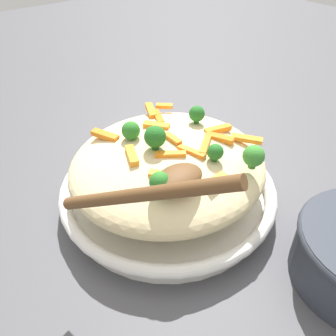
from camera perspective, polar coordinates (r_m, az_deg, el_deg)
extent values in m
plane|color=#4C4C51|center=(0.49, 0.00, -5.48)|extent=(2.40, 2.40, 0.00)
cylinder|color=white|center=(0.49, 0.00, -4.63)|extent=(0.27, 0.27, 0.02)
torus|color=white|center=(0.47, 0.00, -3.02)|extent=(0.29, 0.29, 0.02)
torus|color=black|center=(0.47, 0.00, -2.72)|extent=(0.28, 0.28, 0.00)
ellipsoid|color=beige|center=(0.45, 0.00, 0.53)|extent=(0.26, 0.24, 0.07)
cube|color=orange|center=(0.43, 6.12, 3.66)|extent=(0.04, 0.03, 0.01)
cube|color=orange|center=(0.52, -0.61, 10.14)|extent=(0.02, 0.02, 0.01)
cube|color=orange|center=(0.45, 8.46, 4.92)|extent=(0.03, 0.04, 0.01)
cube|color=orange|center=(0.46, -1.90, 6.91)|extent=(0.03, 0.03, 0.01)
cube|color=orange|center=(0.41, 0.37, 2.20)|extent=(0.03, 0.03, 0.01)
cube|color=orange|center=(0.51, -2.83, 9.41)|extent=(0.03, 0.04, 0.01)
cube|color=orange|center=(0.50, -1.63, 8.40)|extent=(0.02, 0.04, 0.01)
cube|color=orange|center=(0.43, 0.74, 4.78)|extent=(0.01, 0.03, 0.01)
cube|color=orange|center=(0.41, -5.94, 2.04)|extent=(0.02, 0.04, 0.01)
cube|color=orange|center=(0.46, -10.29, 5.29)|extent=(0.02, 0.04, 0.01)
cube|color=orange|center=(0.47, 8.17, 6.26)|extent=(0.04, 0.02, 0.01)
cube|color=orange|center=(0.38, -1.01, -1.20)|extent=(0.03, 0.03, 0.01)
cube|color=orange|center=(0.41, 3.86, 2.66)|extent=(0.02, 0.04, 0.01)
cube|color=orange|center=(0.38, 7.85, -2.06)|extent=(0.03, 0.01, 0.01)
cube|color=orange|center=(0.46, 12.83, 4.69)|extent=(0.03, 0.04, 0.01)
cylinder|color=#296820|center=(0.37, -1.33, -3.73)|extent=(0.01, 0.01, 0.01)
sphere|color=#2D7A28|center=(0.36, -1.36, -2.28)|extent=(0.02, 0.02, 0.02)
cylinder|color=#296820|center=(0.45, -6.03, 4.92)|extent=(0.01, 0.01, 0.01)
sphere|color=#2D7A28|center=(0.44, -6.12, 6.14)|extent=(0.02, 0.02, 0.02)
cylinder|color=#205B1C|center=(0.41, 7.66, 1.48)|extent=(0.01, 0.01, 0.01)
sphere|color=#236B23|center=(0.40, 7.77, 2.63)|extent=(0.02, 0.02, 0.02)
cylinder|color=#377928|center=(0.41, 13.62, 0.53)|extent=(0.01, 0.01, 0.01)
sphere|color=#3D8E33|center=(0.40, 13.88, 1.95)|extent=(0.03, 0.03, 0.03)
cylinder|color=#205B1C|center=(0.42, -2.32, 3.75)|extent=(0.01, 0.01, 0.01)
sphere|color=#236B23|center=(0.41, -2.36, 5.33)|extent=(0.03, 0.03, 0.03)
cylinder|color=#205B1C|center=(0.48, 4.69, 7.68)|extent=(0.01, 0.01, 0.01)
sphere|color=#236B23|center=(0.48, 4.76, 8.86)|extent=(0.02, 0.02, 0.02)
ellipsoid|color=brown|center=(0.36, 1.77, -1.62)|extent=(0.06, 0.04, 0.02)
cylinder|color=brown|center=(0.28, -4.68, -4.41)|extent=(0.09, 0.15, 0.10)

